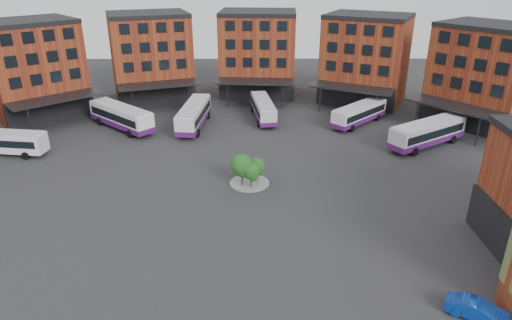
{
  "coord_description": "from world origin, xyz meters",
  "views": [
    {
      "loc": [
        2.49,
        -33.21,
        23.05
      ],
      "look_at": [
        2.72,
        9.43,
        4.0
      ],
      "focal_mm": 32.0,
      "sensor_mm": 36.0,
      "label": 1
    }
  ],
  "objects_px": {
    "bus_f": "(428,133)",
    "bus_d": "(263,109)",
    "tree_island": "(248,169)",
    "bus_b": "(121,117)",
    "bus_a": "(4,141)",
    "blue_car": "(477,310)",
    "bus_c": "(194,115)",
    "bus_e": "(359,113)"
  },
  "relations": [
    {
      "from": "bus_f",
      "to": "bus_d",
      "type": "bearing_deg",
      "value": -150.38
    },
    {
      "from": "tree_island",
      "to": "bus_b",
      "type": "distance_m",
      "value": 26.02
    },
    {
      "from": "bus_a",
      "to": "bus_b",
      "type": "height_order",
      "value": "bus_b"
    },
    {
      "from": "tree_island",
      "to": "blue_car",
      "type": "height_order",
      "value": "tree_island"
    },
    {
      "from": "bus_a",
      "to": "blue_car",
      "type": "distance_m",
      "value": 55.36
    },
    {
      "from": "bus_c",
      "to": "blue_car",
      "type": "distance_m",
      "value": 46.19
    },
    {
      "from": "tree_island",
      "to": "bus_c",
      "type": "bearing_deg",
      "value": 113.34
    },
    {
      "from": "bus_d",
      "to": "bus_f",
      "type": "height_order",
      "value": "bus_f"
    },
    {
      "from": "tree_island",
      "to": "bus_a",
      "type": "distance_m",
      "value": 32.23
    },
    {
      "from": "tree_island",
      "to": "bus_a",
      "type": "xyz_separation_m",
      "value": [
        -31.0,
        8.82,
        -0.19
      ]
    },
    {
      "from": "bus_a",
      "to": "bus_c",
      "type": "xyz_separation_m",
      "value": [
        22.81,
        10.15,
        0.05
      ]
    },
    {
      "from": "bus_a",
      "to": "bus_b",
      "type": "xyz_separation_m",
      "value": [
        12.37,
        9.35,
        0.07
      ]
    },
    {
      "from": "bus_d",
      "to": "bus_a",
      "type": "bearing_deg",
      "value": -165.23
    },
    {
      "from": "blue_car",
      "to": "bus_a",
      "type": "bearing_deg",
      "value": 88.63
    },
    {
      "from": "bus_a",
      "to": "bus_d",
      "type": "bearing_deg",
      "value": -59.7
    },
    {
      "from": "bus_c",
      "to": "blue_car",
      "type": "height_order",
      "value": "bus_c"
    },
    {
      "from": "bus_e",
      "to": "tree_island",
      "type": "bearing_deg",
      "value": -83.59
    },
    {
      "from": "blue_car",
      "to": "bus_b",
      "type": "bearing_deg",
      "value": 72.41
    },
    {
      "from": "bus_a",
      "to": "bus_e",
      "type": "distance_m",
      "value": 48.69
    },
    {
      "from": "tree_island",
      "to": "bus_a",
      "type": "bearing_deg",
      "value": 164.12
    },
    {
      "from": "bus_e",
      "to": "bus_f",
      "type": "xyz_separation_m",
      "value": [
        7.12,
        -8.77,
        0.19
      ]
    },
    {
      "from": "bus_e",
      "to": "bus_b",
      "type": "bearing_deg",
      "value": -131.26
    },
    {
      "from": "bus_a",
      "to": "blue_car",
      "type": "relative_size",
      "value": 2.62
    },
    {
      "from": "bus_b",
      "to": "bus_d",
      "type": "xyz_separation_m",
      "value": [
        20.69,
        4.36,
        -0.22
      ]
    },
    {
      "from": "bus_d",
      "to": "bus_e",
      "type": "distance_m",
      "value": 14.54
    },
    {
      "from": "bus_b",
      "to": "bus_c",
      "type": "xyz_separation_m",
      "value": [
        10.44,
        0.8,
        -0.02
      ]
    },
    {
      "from": "bus_d",
      "to": "bus_f",
      "type": "distance_m",
      "value": 24.22
    },
    {
      "from": "tree_island",
      "to": "bus_f",
      "type": "xyz_separation_m",
      "value": [
        23.51,
        11.27,
        -0.14
      ]
    },
    {
      "from": "bus_c",
      "to": "bus_e",
      "type": "relative_size",
      "value": 1.29
    },
    {
      "from": "bus_f",
      "to": "bus_c",
      "type": "bearing_deg",
      "value": -136.33
    },
    {
      "from": "bus_f",
      "to": "blue_car",
      "type": "relative_size",
      "value": 2.8
    },
    {
      "from": "tree_island",
      "to": "bus_e",
      "type": "xyz_separation_m",
      "value": [
        16.39,
        20.05,
        -0.33
      ]
    },
    {
      "from": "bus_b",
      "to": "bus_d",
      "type": "height_order",
      "value": "bus_b"
    },
    {
      "from": "bus_a",
      "to": "bus_c",
      "type": "height_order",
      "value": "bus_c"
    },
    {
      "from": "blue_car",
      "to": "bus_f",
      "type": "bearing_deg",
      "value": 17.14
    },
    {
      "from": "tree_island",
      "to": "bus_e",
      "type": "height_order",
      "value": "tree_island"
    },
    {
      "from": "bus_b",
      "to": "bus_e",
      "type": "bearing_deg",
      "value": -45.2
    },
    {
      "from": "tree_island",
      "to": "bus_b",
      "type": "xyz_separation_m",
      "value": [
        -18.62,
        18.17,
        -0.12
      ]
    },
    {
      "from": "bus_d",
      "to": "bus_c",
      "type": "bearing_deg",
      "value": -168.62
    },
    {
      "from": "bus_f",
      "to": "blue_car",
      "type": "height_order",
      "value": "bus_f"
    },
    {
      "from": "bus_b",
      "to": "blue_car",
      "type": "height_order",
      "value": "bus_b"
    },
    {
      "from": "bus_d",
      "to": "bus_f",
      "type": "relative_size",
      "value": 0.94
    }
  ]
}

